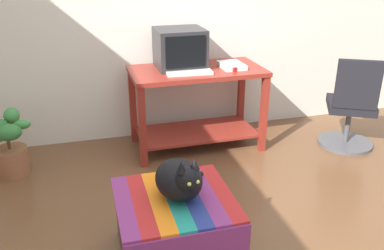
# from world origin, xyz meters

# --- Properties ---
(back_wall) EXTENTS (8.00, 0.10, 2.60)m
(back_wall) POSITION_xyz_m (0.00, 2.05, 1.30)
(back_wall) COLOR silver
(back_wall) RESTS_ON ground_plane
(desk) EXTENTS (1.22, 0.65, 0.77)m
(desk) POSITION_xyz_m (0.21, 1.60, 0.52)
(desk) COLOR maroon
(desk) RESTS_ON ground_plane
(tv_monitor) EXTENTS (0.44, 0.41, 0.35)m
(tv_monitor) POSITION_xyz_m (0.08, 1.69, 0.94)
(tv_monitor) COLOR #28282B
(tv_monitor) RESTS_ON desk
(keyboard) EXTENTS (0.41, 0.18, 0.02)m
(keyboard) POSITION_xyz_m (0.10, 1.46, 0.78)
(keyboard) COLOR beige
(keyboard) RESTS_ON desk
(book) EXTENTS (0.21, 0.28, 0.04)m
(book) POSITION_xyz_m (0.53, 1.56, 0.79)
(book) COLOR white
(book) RESTS_ON desk
(ottoman_with_blanket) EXTENTS (0.69, 0.68, 0.42)m
(ottoman_with_blanket) POSITION_xyz_m (-0.35, 0.11, 0.21)
(ottoman_with_blanket) COLOR #4C4238
(ottoman_with_blanket) RESTS_ON ground_plane
(cat) EXTENTS (0.37, 0.40, 0.30)m
(cat) POSITION_xyz_m (-0.31, 0.11, 0.54)
(cat) COLOR black
(cat) RESTS_ON ottoman_with_blanket
(potted_plant) EXTENTS (0.36, 0.39, 0.55)m
(potted_plant) POSITION_xyz_m (-1.45, 1.47, 0.25)
(potted_plant) COLOR brown
(potted_plant) RESTS_ON ground_plane
(office_chair) EXTENTS (0.57, 0.57, 0.89)m
(office_chair) POSITION_xyz_m (1.61, 1.19, 0.39)
(office_chair) COLOR #4C4C51
(office_chair) RESTS_ON ground_plane
(stapler) EXTENTS (0.06, 0.12, 0.04)m
(stapler) POSITION_xyz_m (0.50, 1.46, 0.79)
(stapler) COLOR #A31E1E
(stapler) RESTS_ON desk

